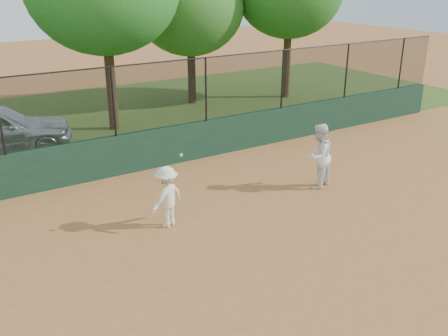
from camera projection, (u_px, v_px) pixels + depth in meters
ground at (247, 262)px, 10.31m from camera, size 80.00×80.00×0.00m
back_wall at (134, 152)px, 14.83m from camera, size 26.00×0.20×1.20m
grass_strip at (77, 123)px, 19.79m from camera, size 36.00×12.00×0.01m
player_second at (319, 156)px, 13.63m from camera, size 1.07×0.95×1.81m
player_main at (167, 197)px, 11.56m from camera, size 1.10×0.88×1.86m
fence_assembly at (129, 99)px, 14.22m from camera, size 26.00×0.06×2.00m
tree_3 at (190, 8)px, 21.39m from camera, size 4.78×4.34×6.25m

